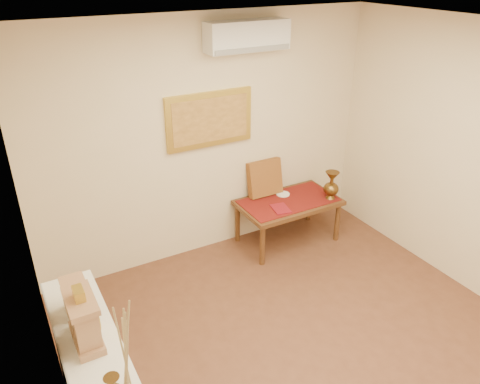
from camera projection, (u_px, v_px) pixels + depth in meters
floor at (328, 369)px, 4.01m from camera, size 4.50×4.50×0.00m
ceiling at (366, 43)px, 2.80m from camera, size 4.50×4.50×0.00m
wall_back at (209, 141)px, 5.16m from camera, size 4.00×0.02×2.70m
wall_left at (57, 330)px, 2.53m from camera, size 0.02×4.50×2.70m
table_cloth at (289, 201)px, 5.60m from camera, size 1.14×0.59×0.01m
brass_urn_tall at (332, 182)px, 5.56m from camera, size 0.19×0.19×0.42m
plate at (283, 194)px, 5.73m from camera, size 0.17×0.17×0.01m
menu at (281, 209)px, 5.40m from camera, size 0.22×0.28×0.01m
cushion at (265, 178)px, 5.65m from camera, size 0.44×0.19×0.45m
mantel_clock at (84, 319)px, 2.89m from camera, size 0.17×0.36×0.41m
wooden_chest at (76, 296)px, 3.16m from camera, size 0.16×0.21×0.24m
low_table at (288, 206)px, 5.63m from camera, size 1.20×0.70×0.55m
painting at (210, 119)px, 5.03m from camera, size 1.00×0.06×0.60m
ac_unit at (247, 36)px, 4.74m from camera, size 0.90×0.25×0.30m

